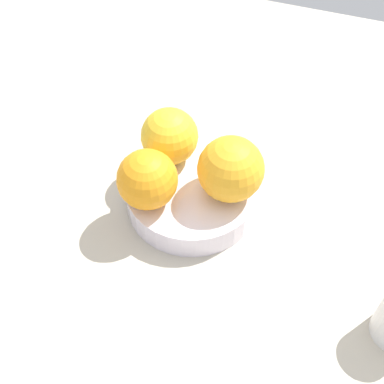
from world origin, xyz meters
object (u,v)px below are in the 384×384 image
(orange_in_bowl_1, at_px, (170,136))
(fruit_bowl, at_px, (192,194))
(orange_in_bowl_2, at_px, (231,169))
(orange_in_bowl_0, at_px, (147,180))

(orange_in_bowl_1, bearing_deg, fruit_bowl, -40.39)
(fruit_bowl, distance_m, orange_in_bowl_1, 0.08)
(fruit_bowl, xyz_separation_m, orange_in_bowl_2, (0.05, 0.01, 0.06))
(orange_in_bowl_0, bearing_deg, orange_in_bowl_2, 27.08)
(orange_in_bowl_2, bearing_deg, fruit_bowl, -172.77)
(orange_in_bowl_1, relative_size, orange_in_bowl_2, 0.91)
(fruit_bowl, xyz_separation_m, orange_in_bowl_1, (-0.05, 0.04, 0.06))
(orange_in_bowl_0, xyz_separation_m, orange_in_bowl_1, (-0.00, 0.08, 0.00))
(fruit_bowl, height_order, orange_in_bowl_0, orange_in_bowl_0)
(orange_in_bowl_0, distance_m, orange_in_bowl_2, 0.11)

